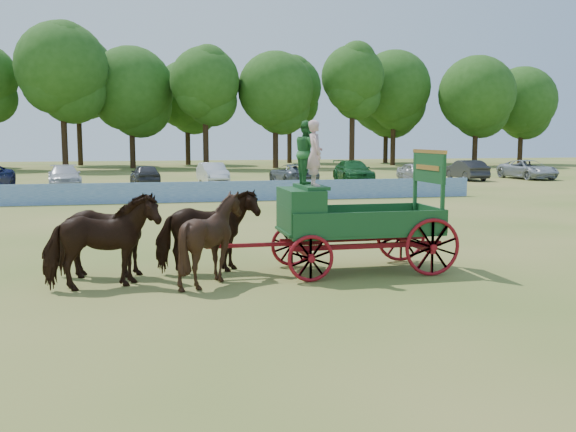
{
  "coord_description": "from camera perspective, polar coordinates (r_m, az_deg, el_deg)",
  "views": [
    {
      "loc": [
        -5.93,
        -15.12,
        3.29
      ],
      "look_at": [
        -2.32,
        0.75,
        1.3
      ],
      "focal_mm": 40.0,
      "sensor_mm": 36.0,
      "label": 1
    }
  ],
  "objects": [
    {
      "name": "horse_lead_left",
      "position": [
        14.52,
        -16.23,
        -2.28
      ],
      "size": [
        2.62,
        1.65,
        2.05
      ],
      "primitive_type": "imported",
      "rotation": [
        0.0,
        0.0,
        1.81
      ],
      "color": "black",
      "rests_on": "ground"
    },
    {
      "name": "farm_dray",
      "position": [
        15.64,
        3.83,
        0.88
      ],
      "size": [
        5.99,
        2.0,
        3.71
      ],
      "color": "maroon",
      "rests_on": "ground"
    },
    {
      "name": "parked_cars",
      "position": [
        45.94,
        -5.12,
        3.78
      ],
      "size": [
        52.69,
        7.03,
        1.6
      ],
      "color": "silver",
      "rests_on": "ground"
    },
    {
      "name": "treeline",
      "position": [
        74.11,
        -10.39,
        11.46
      ],
      "size": [
        92.06,
        22.87,
        15.41
      ],
      "color": "#382314",
      "rests_on": "ground"
    },
    {
      "name": "horse_lead_right",
      "position": [
        15.61,
        -15.99,
        -1.64
      ],
      "size": [
        2.54,
        1.38,
        2.05
      ],
      "primitive_type": "imported",
      "rotation": [
        0.0,
        0.0,
        1.45
      ],
      "color": "black",
      "rests_on": "ground"
    },
    {
      "name": "ground",
      "position": [
        16.57,
        8.47,
        -4.56
      ],
      "size": [
        160.0,
        160.0,
        0.0
      ],
      "primitive_type": "plane",
      "color": "#9B8546",
      "rests_on": "ground"
    },
    {
      "name": "horse_wheel_left",
      "position": [
        14.57,
        -6.76,
        -2.01
      ],
      "size": [
        2.07,
        1.89,
        2.05
      ],
      "primitive_type": "imported",
      "rotation": [
        0.0,
        0.0,
        1.7
      ],
      "color": "black",
      "rests_on": "ground"
    },
    {
      "name": "horse_wheel_right",
      "position": [
        15.66,
        -7.19,
        -1.4
      ],
      "size": [
        2.56,
        1.43,
        2.05
      ],
      "primitive_type": "imported",
      "rotation": [
        0.0,
        0.0,
        1.71
      ],
      "color": "black",
      "rests_on": "ground"
    },
    {
      "name": "sponsor_banner",
      "position": [
        33.6,
        -4.33,
        2.23
      ],
      "size": [
        26.0,
        0.08,
        1.05
      ],
      "primitive_type": "cube",
      "color": "#1D559F",
      "rests_on": "ground"
    }
  ]
}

